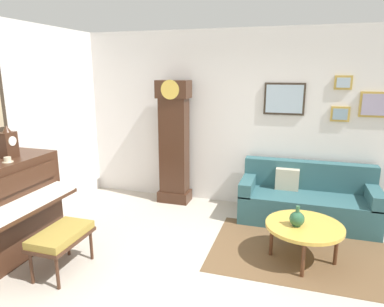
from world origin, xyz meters
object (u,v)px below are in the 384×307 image
at_px(mantel_clock, 8,143).
at_px(teacup, 8,160).
at_px(green_jug, 297,219).
at_px(coffee_table, 304,227).
at_px(piano_bench, 61,237).
at_px(couch, 306,200).
at_px(piano, 0,211).
at_px(grandfather_clock, 174,146).

height_order(mantel_clock, teacup, mantel_clock).
distance_m(teacup, green_jug, 3.31).
xyz_separation_m(coffee_table, mantel_clock, (-3.35, -0.76, 0.93)).
relative_size(coffee_table, teacup, 7.59).
bearing_deg(piano_bench, couch, 40.32).
distance_m(couch, mantel_clock, 4.05).
distance_m(mantel_clock, green_jug, 3.43).
height_order(piano, grandfather_clock, grandfather_clock).
bearing_deg(coffee_table, teacup, -163.67).
height_order(piano_bench, coffee_table, piano_bench).
bearing_deg(couch, piano, -147.39).
distance_m(coffee_table, green_jug, 0.16).
bearing_deg(piano, mantel_clock, 89.59).
xyz_separation_m(piano_bench, couch, (2.58, 2.19, -0.09)).
relative_size(grandfather_clock, mantel_clock, 5.34).
distance_m(grandfather_clock, coffee_table, 2.52).
bearing_deg(piano_bench, mantel_clock, 162.71).
bearing_deg(coffee_table, piano, -163.38).
bearing_deg(coffee_table, green_jug, -145.96).
height_order(couch, teacup, teacup).
relative_size(grandfather_clock, teacup, 17.50).
relative_size(piano, mantel_clock, 3.79).
relative_size(piano, piano_bench, 2.06).
distance_m(grandfather_clock, mantel_clock, 2.48).
height_order(piano, teacup, teacup).
relative_size(piano_bench, coffee_table, 0.80).
bearing_deg(teacup, piano, -157.18).
bearing_deg(piano, piano_bench, -0.82).
bearing_deg(couch, coffee_table, -92.40).
bearing_deg(piano, green_jug, 16.09).
relative_size(coffee_table, green_jug, 3.67).
bearing_deg(teacup, grandfather_clock, 63.47).
distance_m(mantel_clock, teacup, 0.28).
bearing_deg(grandfather_clock, piano_bench, -101.05).
bearing_deg(couch, green_jug, -96.35).
bearing_deg(green_jug, teacup, -164.24).
xyz_separation_m(mantel_clock, teacup, (0.14, -0.18, -0.15)).
relative_size(piano_bench, mantel_clock, 1.84).
bearing_deg(green_jug, couch, 83.65).
height_order(coffee_table, mantel_clock, mantel_clock).
bearing_deg(teacup, couch, 33.01).
distance_m(piano_bench, grandfather_clock, 2.45).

